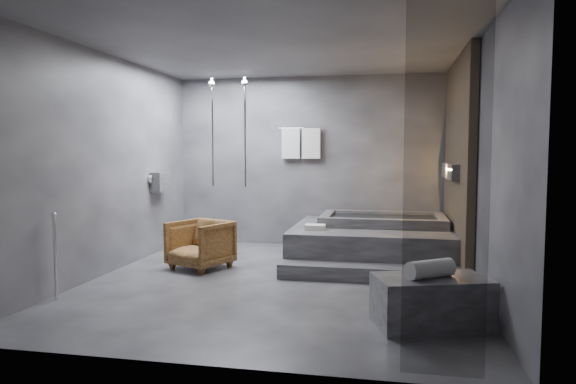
# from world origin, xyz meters

# --- Properties ---
(room) EXTENTS (5.00, 5.04, 2.82)m
(room) POSITION_xyz_m (0.40, 0.24, 1.73)
(room) COLOR #2D2D30
(room) RESTS_ON ground
(tub_deck) EXTENTS (2.20, 2.00, 0.50)m
(tub_deck) POSITION_xyz_m (1.05, 1.45, 0.25)
(tub_deck) COLOR #333335
(tub_deck) RESTS_ON ground
(tub_step) EXTENTS (2.20, 0.36, 0.18)m
(tub_step) POSITION_xyz_m (1.05, 0.27, 0.09)
(tub_step) COLOR #333335
(tub_step) RESTS_ON ground
(concrete_bench) EXTENTS (1.11, 0.82, 0.44)m
(concrete_bench) POSITION_xyz_m (1.67, -1.29, 0.22)
(concrete_bench) COLOR #343437
(concrete_bench) RESTS_ON ground
(driftwood_chair) EXTENTS (0.92, 0.93, 0.65)m
(driftwood_chair) POSITION_xyz_m (-1.19, 0.50, 0.32)
(driftwood_chair) COLOR #442911
(driftwood_chair) RESTS_ON ground
(rolled_towel) EXTENTS (0.46, 0.39, 0.16)m
(rolled_towel) POSITION_xyz_m (1.65, -1.32, 0.52)
(rolled_towel) COLOR white
(rolled_towel) RESTS_ON concrete_bench
(deck_towel) EXTENTS (0.27, 0.21, 0.07)m
(deck_towel) POSITION_xyz_m (0.30, 0.92, 0.54)
(deck_towel) COLOR silver
(deck_towel) RESTS_ON tub_deck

